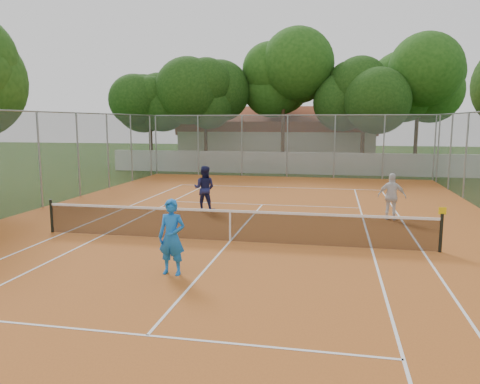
% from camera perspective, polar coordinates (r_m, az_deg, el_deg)
% --- Properties ---
extents(ground, '(120.00, 120.00, 0.00)m').
position_cam_1_polar(ground, '(14.14, -1.21, -6.11)').
color(ground, '#19340E').
rests_on(ground, ground).
extents(court_pad, '(18.00, 34.00, 0.02)m').
position_cam_1_polar(court_pad, '(14.14, -1.21, -6.07)').
color(court_pad, '#B15D22').
rests_on(court_pad, ground).
extents(court_lines, '(10.98, 23.78, 0.01)m').
position_cam_1_polar(court_lines, '(14.14, -1.21, -6.02)').
color(court_lines, white).
rests_on(court_lines, court_pad).
extents(tennis_net, '(11.88, 0.10, 0.98)m').
position_cam_1_polar(tennis_net, '(14.02, -1.21, -4.09)').
color(tennis_net, black).
rests_on(tennis_net, court_pad).
extents(perimeter_fence, '(18.00, 34.00, 4.00)m').
position_cam_1_polar(perimeter_fence, '(13.78, -1.23, 1.97)').
color(perimeter_fence, slate).
rests_on(perimeter_fence, ground).
extents(boundary_wall, '(26.00, 0.30, 1.50)m').
position_cam_1_polar(boundary_wall, '(32.61, 6.10, 3.54)').
color(boundary_wall, silver).
rests_on(boundary_wall, ground).
extents(clubhouse, '(16.40, 9.00, 4.40)m').
position_cam_1_polar(clubhouse, '(42.67, 4.70, 6.68)').
color(clubhouse, beige).
rests_on(clubhouse, ground).
extents(tropical_trees, '(29.00, 19.00, 10.00)m').
position_cam_1_polar(tropical_trees, '(35.51, 6.67, 10.80)').
color(tropical_trees, black).
rests_on(tropical_trees, ground).
extents(player_near, '(0.68, 0.47, 1.79)m').
position_cam_1_polar(player_near, '(11.08, -8.32, -5.46)').
color(player_near, blue).
rests_on(player_near, court_pad).
extents(player_far_left, '(0.89, 0.70, 1.81)m').
position_cam_1_polar(player_far_left, '(18.89, -4.37, 0.45)').
color(player_far_left, '#191C4B').
rests_on(player_far_left, court_pad).
extents(player_far_right, '(1.08, 0.65, 1.72)m').
position_cam_1_polar(player_far_right, '(17.89, 18.03, -0.54)').
color(player_far_right, silver).
rests_on(player_far_right, court_pad).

